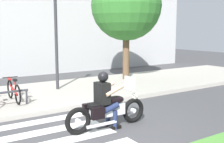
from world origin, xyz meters
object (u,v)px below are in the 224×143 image
at_px(street_lamp, 56,32).
at_px(tree_near_rack, 126,6).
at_px(motorcycle, 108,110).
at_px(rider, 105,96).
at_px(bicycle_3, 14,91).

height_order(street_lamp, tree_near_rack, tree_near_rack).
bearing_deg(motorcycle, street_lamp, 83.28).
distance_m(rider, tree_near_rack, 7.03).
bearing_deg(bicycle_3, rider, -68.67).
distance_m(bicycle_3, street_lamp, 2.91).
relative_size(rider, street_lamp, 0.38).
distance_m(motorcycle, street_lamp, 4.94).
height_order(motorcycle, bicycle_3, motorcycle).
bearing_deg(rider, motorcycle, -2.39).
height_order(motorcycle, rider, rider).
height_order(bicycle_3, tree_near_rack, tree_near_rack).
distance_m(motorcycle, rider, 0.38).
bearing_deg(tree_near_rack, street_lamp, -173.67).
bearing_deg(rider, bicycle_3, 111.33).
xyz_separation_m(bicycle_3, tree_near_rack, (5.56, 1.50, 3.05)).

